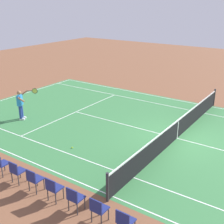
# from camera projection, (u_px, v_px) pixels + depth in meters

# --- Properties ---
(ground_plane) EXTENTS (60.00, 60.00, 0.00)m
(ground_plane) POSITION_uv_depth(u_px,v_px,m) (177.00, 138.00, 14.33)
(ground_plane) COLOR brown
(court_slab) EXTENTS (24.20, 11.40, 0.00)m
(court_slab) POSITION_uv_depth(u_px,v_px,m) (177.00, 138.00, 14.33)
(court_slab) COLOR #387A42
(court_slab) RESTS_ON ground_plane
(court_line_markings) EXTENTS (23.85, 11.05, 0.01)m
(court_line_markings) POSITION_uv_depth(u_px,v_px,m) (177.00, 138.00, 14.33)
(court_line_markings) COLOR white
(court_line_markings) RESTS_ON ground_plane
(tennis_net) EXTENTS (0.10, 11.70, 1.08)m
(tennis_net) POSITION_uv_depth(u_px,v_px,m) (178.00, 129.00, 14.16)
(tennis_net) COLOR #2D2D33
(tennis_net) RESTS_ON ground_plane
(tennis_player_near) EXTENTS (0.80, 1.04, 1.70)m
(tennis_player_near) POSITION_uv_depth(u_px,v_px,m) (21.00, 103.00, 16.34)
(tennis_player_near) COLOR navy
(tennis_player_near) RESTS_ON ground_plane
(tennis_ball) EXTENTS (0.07, 0.07, 0.07)m
(tennis_ball) POSITION_uv_depth(u_px,v_px,m) (72.00, 148.00, 13.36)
(tennis_ball) COLOR #CCE01E
(tennis_ball) RESTS_ON ground_plane
(spectator_chair_0) EXTENTS (0.44, 0.44, 0.88)m
(spectator_chair_0) POSITION_uv_depth(u_px,v_px,m) (125.00, 221.00, 8.23)
(spectator_chair_0) COLOR #38383D
(spectator_chair_0) RESTS_ON ground_plane
(spectator_chair_1) EXTENTS (0.44, 0.44, 0.88)m
(spectator_chair_1) POSITION_uv_depth(u_px,v_px,m) (98.00, 208.00, 8.71)
(spectator_chair_1) COLOR #38383D
(spectator_chair_1) RESTS_ON ground_plane
(spectator_chair_2) EXTENTS (0.44, 0.44, 0.88)m
(spectator_chair_2) POSITION_uv_depth(u_px,v_px,m) (75.00, 197.00, 9.20)
(spectator_chair_2) COLOR #38383D
(spectator_chair_2) RESTS_ON ground_plane
(spectator_chair_3) EXTENTS (0.44, 0.44, 0.88)m
(spectator_chair_3) POSITION_uv_depth(u_px,v_px,m) (53.00, 187.00, 9.69)
(spectator_chair_3) COLOR #38383D
(spectator_chair_3) RESTS_ON ground_plane
(spectator_chair_4) EXTENTS (0.44, 0.44, 0.88)m
(spectator_chair_4) POSITION_uv_depth(u_px,v_px,m) (34.00, 179.00, 10.17)
(spectator_chair_4) COLOR #38383D
(spectator_chair_4) RESTS_ON ground_plane
(spectator_chair_5) EXTENTS (0.44, 0.44, 0.88)m
(spectator_chair_5) POSITION_uv_depth(u_px,v_px,m) (16.00, 170.00, 10.66)
(spectator_chair_5) COLOR #38383D
(spectator_chair_5) RESTS_ON ground_plane
(spectator_chair_6) EXTENTS (0.44, 0.44, 0.88)m
(spectator_chair_6) POSITION_uv_depth(u_px,v_px,m) (0.00, 163.00, 11.14)
(spectator_chair_6) COLOR #38383D
(spectator_chair_6) RESTS_ON ground_plane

